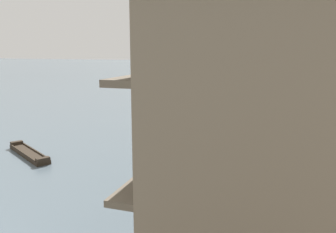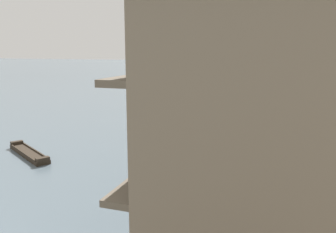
{
  "view_description": "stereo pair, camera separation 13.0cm",
  "coord_description": "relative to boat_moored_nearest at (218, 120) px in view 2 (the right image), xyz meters",
  "views": [
    {
      "loc": [
        11.38,
        -6.59,
        6.79
      ],
      "look_at": [
        2.84,
        18.31,
        1.73
      ],
      "focal_mm": 37.7,
      "sensor_mm": 36.0,
      "label": 1
    },
    {
      "loc": [
        11.51,
        -6.55,
        6.79
      ],
      "look_at": [
        2.84,
        18.31,
        1.73
      ],
      "focal_mm": 37.7,
      "sensor_mm": 36.0,
      "label": 2
    }
  ],
  "objects": [
    {
      "name": "boat_moored_third",
      "position": [
        -0.05,
        -14.22,
        -0.03
      ],
      "size": [
        1.25,
        4.3,
        0.36
      ],
      "color": "#232326",
      "rests_on": "ground"
    },
    {
      "name": "boat_moored_far",
      "position": [
        0.6,
        7.76,
        0.04
      ],
      "size": [
        1.15,
        4.95,
        0.59
      ],
      "color": "brown",
      "rests_on": "ground"
    },
    {
      "name": "stone_bridge",
      "position": [
        -5.26,
        39.08,
        3.56
      ],
      "size": [
        26.79,
        2.4,
        5.61
      ],
      "color": "gray",
      "rests_on": "ground"
    },
    {
      "name": "house_waterfront_end",
      "position": [
        6.09,
        11.95,
        3.74
      ],
      "size": [
        6.96,
        7.44,
        6.14
      ],
      "color": "gray",
      "rests_on": "riverbank_right"
    },
    {
      "name": "house_waterfront_tall",
      "position": [
        5.48,
        -6.4,
        3.75
      ],
      "size": [
        5.72,
        6.94,
        6.14
      ],
      "color": "#75604C",
      "rests_on": "riverbank_right"
    },
    {
      "name": "mooring_post_dock_mid",
      "position": [
        2.41,
        -15.87,
        1.11
      ],
      "size": [
        0.2,
        0.2,
        0.72
      ],
      "primitive_type": "cylinder",
      "color": "#473828",
      "rests_on": "riverbank_right"
    },
    {
      "name": "boat_midriver_drifting",
      "position": [
        0.34,
        28.24,
        0.11
      ],
      "size": [
        1.57,
        3.69,
        0.7
      ],
      "color": "#33281E",
      "rests_on": "ground"
    },
    {
      "name": "boat_midriver_upstream",
      "position": [
        0.37,
        -6.31,
        0.12
      ],
      "size": [
        1.71,
        4.33,
        0.75
      ],
      "color": "brown",
      "rests_on": "ground"
    },
    {
      "name": "boat_upstream_distant",
      "position": [
        -9.48,
        -14.57,
        -0.0
      ],
      "size": [
        4.88,
        3.41,
        0.46
      ],
      "color": "#33281E",
      "rests_on": "ground"
    },
    {
      "name": "hill_far_west",
      "position": [
        3.01,
        85.0,
        10.35
      ],
      "size": [
        53.37,
        53.37,
        21.01
      ],
      "primitive_type": "cone",
      "color": "#5B6B5B",
      "rests_on": "ground"
    },
    {
      "name": "house_waterfront_second",
      "position": [
        5.45,
        -14.57,
        3.74
      ],
      "size": [
        5.67,
        8.12,
        6.14
      ],
      "color": "#7F705B",
      "rests_on": "riverbank_right"
    },
    {
      "name": "boat_moored_second",
      "position": [
        -8.27,
        28.19,
        0.02
      ],
      "size": [
        1.23,
        5.86,
        0.54
      ],
      "color": "brown",
      "rests_on": "ground"
    },
    {
      "name": "house_waterfront_far",
      "position": [
        5.83,
        5.69,
        3.76
      ],
      "size": [
        6.42,
        5.86,
        6.14
      ],
      "color": "gray",
      "rests_on": "riverbank_right"
    },
    {
      "name": "house_waterfront_narrow",
      "position": [
        5.45,
        -0.08,
        5.05
      ],
      "size": [
        5.69,
        6.4,
        8.74
      ],
      "color": "#7F705B",
      "rests_on": "riverbank_right"
    },
    {
      "name": "mooring_post_dock_near",
      "position": [
        2.41,
        -22.62,
        1.23
      ],
      "size": [
        0.2,
        0.2,
        0.98
      ],
      "primitive_type": "cylinder",
      "color": "#473828",
      "rests_on": "riverbank_right"
    },
    {
      "name": "house_waterfront_nearest",
      "position": [
        5.98,
        -22.85,
        5.04
      ],
      "size": [
        6.74,
        7.36,
        8.74
      ],
      "color": "#7F705B",
      "rests_on": "riverbank_right"
    },
    {
      "name": "boat_moored_nearest",
      "position": [
        0.0,
        0.0,
        0.0
      ],
      "size": [
        1.53,
        4.98,
        0.46
      ],
      "color": "#232326",
      "rests_on": "ground"
    }
  ]
}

